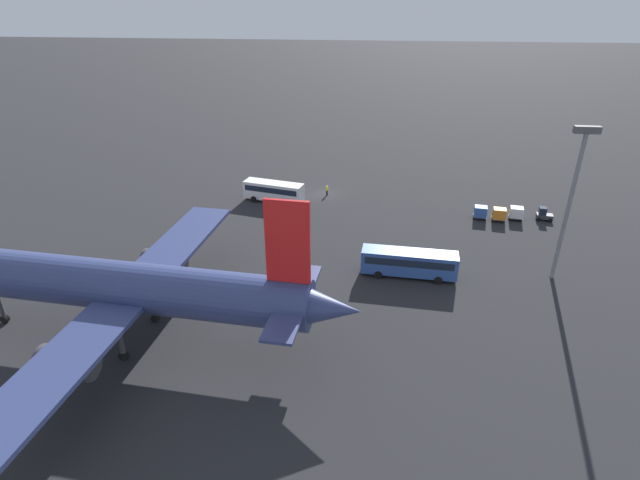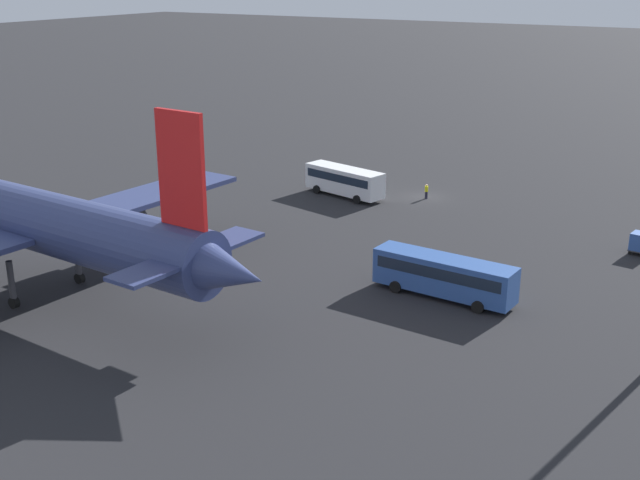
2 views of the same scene
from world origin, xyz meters
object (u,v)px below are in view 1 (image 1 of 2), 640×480
Objects in this scene: cargo_cart_blue at (480,212)px; baggage_tug at (544,214)px; worker_person at (327,190)px; shuttle_bus_near at (274,190)px; cargo_cart_white at (516,213)px; shuttle_bus_far at (409,262)px; cargo_cart_orange at (499,214)px; airplane at (117,286)px.

baggage_tug is at bearing -176.47° from cargo_cart_blue.
shuttle_bus_near is at bearing 24.11° from worker_person.
baggage_tug reaches higher than worker_person.
worker_person is at bearing -13.28° from cargo_cart_white.
worker_person is at bearing -2.55° from baggage_tug.
cargo_cart_white is at bearing -128.36° from shuttle_bus_far.
cargo_cart_orange is (2.76, 0.82, 0.00)m from cargo_cart_white.
airplane is 58.96m from cargo_cart_white.
baggage_tug is 35.41m from worker_person.
shuttle_bus_far is 29.42m from worker_person.
baggage_tug is (-43.44, 2.96, -1.06)m from shuttle_bus_near.
baggage_tug is at bearing -134.11° from shuttle_bus_far.
airplane reaches higher than cargo_cart_blue.
shuttle_bus_far reaches higher than cargo_cart_orange.
shuttle_bus_far is 4.66× the size of baggage_tug.
baggage_tug is at bearing -170.70° from shuttle_bus_near.
shuttle_bus_far is at bearing 147.00° from shuttle_bus_near.
shuttle_bus_far is at bearing 116.03° from worker_person.
baggage_tug is 1.16× the size of cargo_cart_white.
shuttle_bus_far reaches higher than worker_person.
cargo_cart_blue is at bearing 12.15° from baggage_tug.
cargo_cart_orange is (-36.40, 4.12, -0.81)m from shuttle_bus_near.
shuttle_bus_near is at bearing 4.71° from baggage_tug.
airplane reaches higher than baggage_tug.
cargo_cart_orange is 2.81m from cargo_cart_blue.
cargo_cart_white is at bearing -138.75° from airplane.
cargo_cart_white is (-17.56, -19.22, -0.83)m from shuttle_bus_far.
airplane is 45.83m from worker_person.
worker_person is 0.79× the size of cargo_cart_blue.
baggage_tug is at bearing -175.53° from cargo_cart_white.
baggage_tug is 7.14m from cargo_cart_orange.
shuttle_bus_near is 6.07× the size of worker_person.
airplane is 54.49m from cargo_cart_blue.
cargo_cart_white is 2.88m from cargo_cart_orange.
worker_person is 28.84m from cargo_cart_orange.
shuttle_bus_far is at bearing 51.19° from cargo_cart_orange.
airplane is at bearing 91.65° from shuttle_bus_near.
shuttle_bus_far is 22.47m from cargo_cart_blue.
airplane is 62.64m from baggage_tug.
airplane reaches higher than cargo_cart_orange.
cargo_cart_white is (-47.02, -35.20, -5.10)m from airplane.
cargo_cart_blue is (2.76, -0.55, 0.00)m from cargo_cart_orange.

